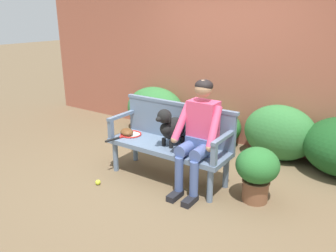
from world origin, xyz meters
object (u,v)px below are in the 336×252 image
object	(u,v)px
garden_bench	(168,149)
potted_plant	(257,170)
dog_on_bench	(171,127)
baseball_glove	(127,132)
tennis_racket	(129,135)
tennis_ball	(98,182)
person_seated	(199,132)

from	to	relation	value
garden_bench	potted_plant	world-z (taller)	potted_plant
dog_on_bench	baseball_glove	distance (m)	0.73
tennis_racket	dog_on_bench	bearing A→B (deg)	1.85
potted_plant	tennis_racket	bearing A→B (deg)	-175.99
potted_plant	baseball_glove	bearing A→B (deg)	-175.62
garden_bench	potted_plant	bearing A→B (deg)	5.67
dog_on_bench	tennis_ball	size ratio (longest dim) A/B	7.49
garden_bench	potted_plant	distance (m)	1.13
tennis_ball	potted_plant	size ratio (longest dim) A/B	0.10
dog_on_bench	person_seated	bearing A→B (deg)	-4.01
baseball_glove	garden_bench	bearing A→B (deg)	38.15
tennis_ball	potted_plant	bearing A→B (deg)	23.20
garden_bench	tennis_racket	bearing A→B (deg)	-178.98
garden_bench	tennis_ball	distance (m)	0.97
person_seated	tennis_ball	bearing A→B (deg)	-150.01
baseball_glove	person_seated	bearing A→B (deg)	36.32
baseball_glove	potted_plant	xyz separation A→B (m)	(1.79, 0.14, -0.13)
tennis_racket	tennis_ball	size ratio (longest dim) A/B	8.79
potted_plant	tennis_ball	bearing A→B (deg)	-156.80
tennis_racket	garden_bench	bearing A→B (deg)	1.02
garden_bench	dog_on_bench	size ratio (longest dim) A/B	3.21
potted_plant	garden_bench	bearing A→B (deg)	-174.33
potted_plant	dog_on_bench	bearing A→B (deg)	-174.67
tennis_racket	baseball_glove	distance (m)	0.05
person_seated	baseball_glove	xyz separation A→B (m)	(-1.11, -0.01, -0.22)
dog_on_bench	potted_plant	xyz separation A→B (m)	(1.09, 0.10, -0.33)
tennis_racket	potted_plant	bearing A→B (deg)	4.01
baseball_glove	tennis_ball	distance (m)	0.78
person_seated	potted_plant	xyz separation A→B (m)	(0.68, 0.13, -0.36)
tennis_racket	baseball_glove	xyz separation A→B (m)	(-0.03, -0.01, 0.04)
tennis_ball	person_seated	bearing A→B (deg)	29.99
person_seated	tennis_racket	xyz separation A→B (m)	(-1.08, 0.01, -0.26)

